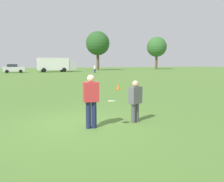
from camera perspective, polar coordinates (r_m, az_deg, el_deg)
ground_plane at (r=7.99m, az=-7.59°, el=-8.29°), size 179.90×179.90×0.00m
player_thrower at (r=7.26m, az=-5.34°, el=-1.86°), size 0.50×0.32×1.74m
player_defender at (r=8.03m, az=5.92°, el=-2.06°), size 0.52×0.41×1.50m
frisbee at (r=7.29m, az=-0.01°, el=-2.52°), size 0.27×0.27×0.08m
traffic_cone at (r=17.77m, az=1.59°, el=1.08°), size 0.32×0.32×0.48m
parked_car_mid_right at (r=51.54m, az=-23.69°, el=5.27°), size 4.21×2.23×1.82m
box_truck at (r=53.17m, az=-14.03°, el=6.59°), size 8.51×3.05×3.18m
bystander_sideline_watcher at (r=47.90m, az=-4.36°, el=5.73°), size 0.45×0.51×1.60m
tree_center_elm at (r=65.11m, az=-3.63°, el=11.93°), size 6.70×6.70×10.90m
tree_east_birch at (r=75.59m, az=11.27°, el=10.88°), size 6.39×6.39×10.38m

